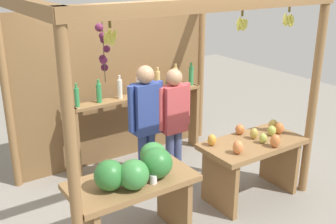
{
  "coord_description": "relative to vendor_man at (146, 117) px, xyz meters",
  "views": [
    {
      "loc": [
        -2.46,
        -3.89,
        2.68
      ],
      "look_at": [
        0.0,
        -0.21,
        1.09
      ],
      "focal_mm": 43.61,
      "sensor_mm": 36.0,
      "label": 1
    }
  ],
  "objects": [
    {
      "name": "ground_plane",
      "position": [
        0.11,
        -0.1,
        -0.95
      ],
      "size": [
        12.0,
        12.0,
        0.0
      ],
      "primitive_type": "plane",
      "color": "gray",
      "rests_on": "ground"
    },
    {
      "name": "market_stall",
      "position": [
        0.11,
        0.39,
        0.47
      ],
      "size": [
        3.08,
        2.24,
        2.42
      ],
      "color": "olive",
      "rests_on": "ground"
    },
    {
      "name": "vendor_man",
      "position": [
        0.0,
        0.0,
        0.0
      ],
      "size": [
        0.48,
        0.22,
        1.59
      ],
      "rotation": [
        0.0,
        0.0,
        0.09
      ],
      "color": "navy",
      "rests_on": "ground"
    },
    {
      "name": "bottle_shelf_unit",
      "position": [
        0.32,
        0.7,
        -0.15
      ],
      "size": [
        1.98,
        0.22,
        1.36
      ],
      "color": "olive",
      "rests_on": "ground"
    },
    {
      "name": "vendor_woman",
      "position": [
        0.36,
        -0.07,
        -0.05
      ],
      "size": [
        0.48,
        0.21,
        1.52
      ],
      "rotation": [
        0.0,
        0.0,
        -0.1
      ],
      "color": "#444F79",
      "rests_on": "ground"
    },
    {
      "name": "fruit_counter_right",
      "position": [
        0.94,
        -0.9,
        -0.39
      ],
      "size": [
        1.24,
        0.64,
        0.89
      ],
      "color": "olive",
      "rests_on": "ground"
    },
    {
      "name": "fruit_counter_left",
      "position": [
        -0.67,
        -0.92,
        -0.25
      ],
      "size": [
        1.24,
        0.69,
        1.04
      ],
      "color": "olive",
      "rests_on": "ground"
    }
  ]
}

